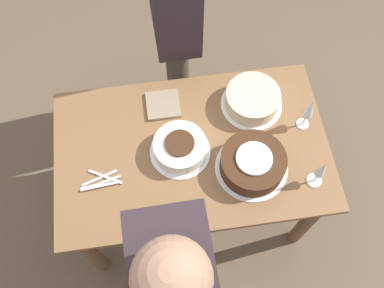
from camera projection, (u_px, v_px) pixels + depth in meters
ground_plane at (192, 199)px, 2.69m from camera, size 12.00×12.00×0.00m
dining_table at (192, 160)px, 2.13m from camera, size 1.29×0.80×0.75m
cake_center_white at (180, 148)px, 1.97m from camera, size 0.29×0.29×0.10m
cake_front_chocolate at (253, 163)px, 1.93m from camera, size 0.34×0.34×0.12m
cake_back_decorated at (252, 100)px, 2.08m from camera, size 0.30×0.30×0.10m
wine_glass_near at (310, 109)px, 1.94m from camera, size 0.06×0.06×0.22m
wine_glass_far at (321, 171)px, 1.84m from camera, size 0.07×0.07×0.19m
fork_pile at (101, 182)px, 1.94m from camera, size 0.19×0.10×0.01m
napkin_stack at (163, 105)px, 2.11m from camera, size 0.16×0.16×0.02m
person_watching at (174, 2)px, 2.06m from camera, size 0.23×0.40×1.68m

